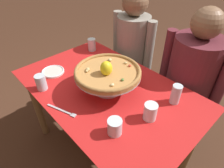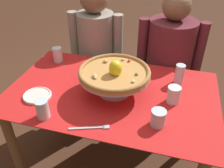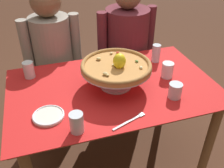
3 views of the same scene
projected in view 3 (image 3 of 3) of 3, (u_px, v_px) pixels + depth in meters
ground_plane at (113, 162)px, 1.99m from camera, size 14.00×14.00×0.00m
dining_table at (113, 100)px, 1.64m from camera, size 1.30×0.81×0.73m
pizza_stand at (116, 73)px, 1.53m from camera, size 0.43×0.43×0.13m
pizza at (117, 66)px, 1.50m from camera, size 0.43×0.43×0.10m
water_glass_front_left at (77, 124)px, 1.23m from camera, size 0.07×0.07×0.11m
water_glass_side_right at (168, 71)px, 1.65m from camera, size 0.08×0.08×0.10m
water_glass_back_right at (156, 54)px, 1.82m from camera, size 0.06×0.06×0.13m
water_glass_back_left at (29, 71)px, 1.65m from camera, size 0.07×0.07×0.11m
water_glass_front_right at (175, 91)px, 1.47m from camera, size 0.08×0.08×0.09m
side_plate at (48, 116)px, 1.34m from camera, size 0.17×0.17×0.02m
dinner_fork at (131, 121)px, 1.31m from camera, size 0.20×0.09×0.01m
diner_left at (55, 67)px, 2.07m from camera, size 0.46×0.34×1.23m
diner_right at (126, 56)px, 2.21m from camera, size 0.52×0.38×1.22m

